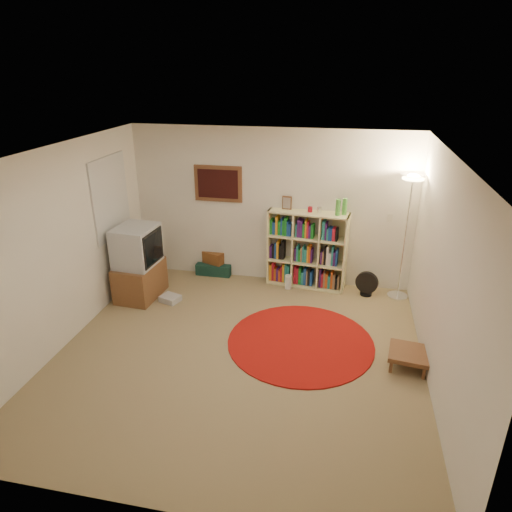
{
  "coord_description": "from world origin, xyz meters",
  "views": [
    {
      "loc": [
        1.17,
        -4.66,
        3.37
      ],
      "look_at": [
        0.1,
        0.6,
        1.1
      ],
      "focal_mm": 32.0,
      "sensor_mm": 36.0,
      "label": 1
    }
  ],
  "objects": [
    {
      "name": "suitcase",
      "position": [
        -0.97,
        2.29,
        0.1
      ],
      "size": [
        0.6,
        0.39,
        0.19
      ],
      "rotation": [
        0.0,
        0.0,
        -0.01
      ],
      "color": "#12322B",
      "rests_on": "ground"
    },
    {
      "name": "tv_stand",
      "position": [
        -1.85,
        1.21,
        0.55
      ],
      "size": [
        0.61,
        0.82,
        1.15
      ],
      "rotation": [
        0.0,
        0.0,
        -0.07
      ],
      "color": "brown",
      "rests_on": "ground"
    },
    {
      "name": "paper_towel",
      "position": [
        0.36,
        1.93,
        0.11
      ],
      "size": [
        0.12,
        0.12,
        0.23
      ],
      "rotation": [
        0.0,
        0.0,
        -0.13
      ],
      "color": "white",
      "rests_on": "ground"
    },
    {
      "name": "floor_fan",
      "position": [
        1.59,
        1.94,
        0.2
      ],
      "size": [
        0.36,
        0.23,
        0.4
      ],
      "rotation": [
        0.0,
        0.0,
        -0.27
      ],
      "color": "black",
      "rests_on": "ground"
    },
    {
      "name": "wicker_basket",
      "position": [
        -0.97,
        2.28,
        0.3
      ],
      "size": [
        0.43,
        0.37,
        0.2
      ],
      "rotation": [
        0.0,
        0.0,
        -0.37
      ],
      "color": "brown",
      "rests_on": "suitcase"
    },
    {
      "name": "floor_lamp",
      "position": [
        2.08,
        1.98,
        1.62
      ],
      "size": [
        0.43,
        0.43,
        1.95
      ],
      "rotation": [
        0.0,
        0.0,
        0.17
      ],
      "color": "white",
      "rests_on": "ground"
    },
    {
      "name": "side_table",
      "position": [
        2.05,
        0.16,
        0.18
      ],
      "size": [
        0.52,
        0.52,
        0.21
      ],
      "rotation": [
        0.0,
        0.0,
        -0.14
      ],
      "color": "#57311E",
      "rests_on": "ground"
    },
    {
      "name": "red_rug",
      "position": [
        0.73,
        0.41,
        0.01
      ],
      "size": [
        1.91,
        1.91,
        0.02
      ],
      "color": "maroon",
      "rests_on": "ground"
    },
    {
      "name": "bookshelf",
      "position": [
        0.61,
        2.14,
        0.61
      ],
      "size": [
        1.29,
        0.5,
        1.5
      ],
      "rotation": [
        0.0,
        0.0,
        -0.12
      ],
      "color": "beige",
      "rests_on": "ground"
    },
    {
      "name": "room",
      "position": [
        -0.05,
        0.05,
        1.26
      ],
      "size": [
        4.54,
        4.54,
        2.54
      ],
      "color": "#8A7651",
      "rests_on": "ground"
    },
    {
      "name": "dvd_box",
      "position": [
        -1.35,
        1.13,
        0.05
      ],
      "size": [
        0.34,
        0.31,
        0.09
      ],
      "rotation": [
        0.0,
        0.0,
        -0.33
      ],
      "color": "#BABABF",
      "rests_on": "ground"
    }
  ]
}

